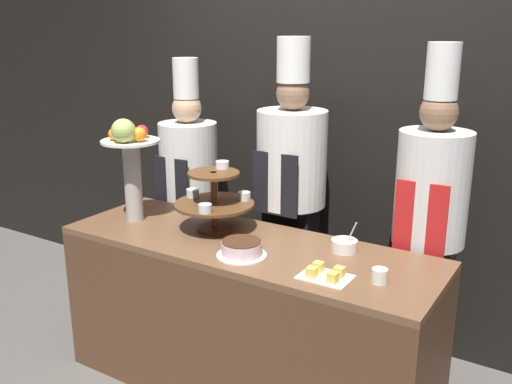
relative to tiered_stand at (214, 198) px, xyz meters
The scene contains 11 objects.
wall_back 0.97m from the tiered_stand, 73.62° to the left, with size 10.00×0.06×2.80m.
buffet_counter 0.67m from the tiered_stand, 17.49° to the right, with size 2.01×0.67×0.86m.
tiered_stand is the anchor object (origin of this frame).
fruit_pedestal 0.54m from the tiered_stand, 165.95° to the right, with size 0.33×0.33×0.60m.
cake_round 0.43m from the tiered_stand, 35.51° to the right, with size 0.25×0.25×0.08m.
cup_white 1.03m from the tiered_stand, ahead, with size 0.07×0.07×0.07m.
cake_square_tray 0.84m from the tiered_stand, 17.50° to the right, with size 0.23×0.17×0.05m.
serving_bowl_far 0.75m from the tiered_stand, ahead, with size 0.13×0.13×0.16m.
chef_left 0.74m from the tiered_stand, 139.37° to the left, with size 0.38×0.38×1.75m.
chef_center_left 0.52m from the tiered_stand, 65.78° to the left, with size 0.41×0.41×1.88m.
chef_center_right 1.14m from the tiered_stand, 24.71° to the left, with size 0.37×0.37×1.87m.
Camera 1 is at (1.50, -1.97, 1.94)m, focal length 40.00 mm.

